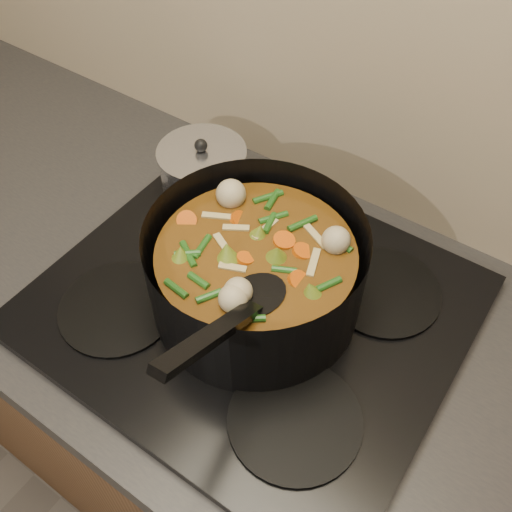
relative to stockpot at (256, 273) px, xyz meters
The scene contains 4 objects.
counter 0.55m from the stockpot, behind, with size 2.64×0.64×0.91m.
stovetop 0.08m from the stockpot, behind, with size 0.62×0.54×0.03m.
stockpot is the anchor object (origin of this frame).
saucepan 0.26m from the stockpot, 145.64° to the left, with size 0.15×0.15×0.13m.
Camera 1 is at (0.30, 1.50, 1.64)m, focal length 40.00 mm.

